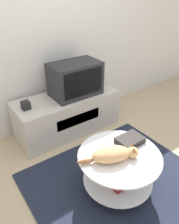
{
  "coord_description": "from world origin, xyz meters",
  "views": [
    {
      "loc": [
        -1.11,
        -0.99,
        1.73
      ],
      "look_at": [
        0.03,
        0.6,
        0.58
      ],
      "focal_mm": 35.0,
      "sensor_mm": 36.0,
      "label": 1
    }
  ],
  "objects_px": {
    "speaker": "(26,105)",
    "dvd_box": "(130,140)",
    "tv": "(75,79)",
    "cat": "(113,154)"
  },
  "relations": [
    {
      "from": "dvd_box",
      "to": "tv",
      "type": "bearing_deg",
      "value": 85.8
    },
    {
      "from": "tv",
      "to": "speaker",
      "type": "distance_m",
      "value": 0.68
    },
    {
      "from": "speaker",
      "to": "tv",
      "type": "bearing_deg",
      "value": -0.35
    },
    {
      "from": "speaker",
      "to": "dvd_box",
      "type": "bearing_deg",
      "value": -61.37
    },
    {
      "from": "tv",
      "to": "cat",
      "type": "xyz_separation_m",
      "value": [
        -0.36,
        -1.15,
        -0.2
      ]
    },
    {
      "from": "speaker",
      "to": "dvd_box",
      "type": "xyz_separation_m",
      "value": [
        0.58,
        -1.07,
        -0.08
      ]
    },
    {
      "from": "cat",
      "to": "dvd_box",
      "type": "bearing_deg",
      "value": 40.1
    },
    {
      "from": "speaker",
      "to": "dvd_box",
      "type": "height_order",
      "value": "speaker"
    },
    {
      "from": "dvd_box",
      "to": "cat",
      "type": "height_order",
      "value": "cat"
    },
    {
      "from": "tv",
      "to": "cat",
      "type": "relative_size",
      "value": 1.23
    }
  ]
}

